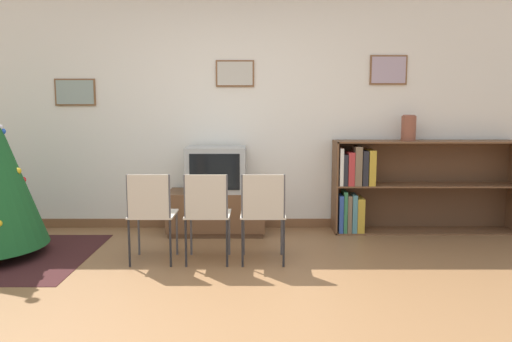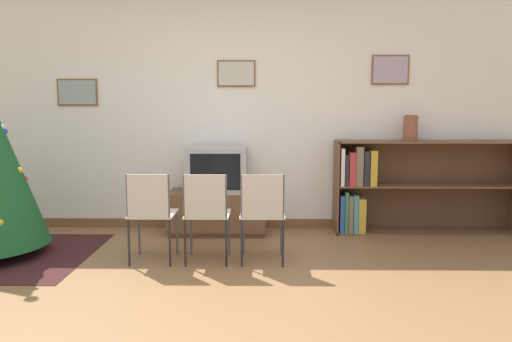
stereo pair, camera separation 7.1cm
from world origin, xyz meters
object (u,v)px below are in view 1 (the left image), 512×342
object	(u,v)px
folding_chair_left	(151,212)
folding_chair_right	(263,212)
tv_console	(217,212)
bookshelf	(394,186)
folding_chair_center	(207,212)
vase	(409,127)
television	(216,169)

from	to	relation	value
folding_chair_left	folding_chair_right	world-z (taller)	same
tv_console	bookshelf	world-z (taller)	bookshelf
tv_console	folding_chair_center	bearing A→B (deg)	-90.00
folding_chair_left	folding_chair_center	bearing A→B (deg)	0.00
vase	folding_chair_center	bearing A→B (deg)	-151.17
folding_chair_left	bookshelf	xyz separation A→B (m)	(2.47, 1.16, 0.04)
folding_chair_right	vase	size ratio (longest dim) A/B	2.89
tv_console	bookshelf	xyz separation A→B (m)	(1.97, 0.09, 0.27)
folding_chair_center	vase	xyz separation A→B (m)	(2.11, 1.16, 0.69)
folding_chair_center	vase	distance (m)	2.51
television	folding_chair_left	size ratio (longest dim) A/B	0.78
tv_console	folding_chair_right	distance (m)	1.21
television	bookshelf	world-z (taller)	bookshelf
folding_chair_center	bookshelf	size ratio (longest dim) A/B	0.40
folding_chair_left	vase	bearing A→B (deg)	24.03
television	folding_chair_center	xyz separation A→B (m)	(0.00, -1.07, -0.24)
tv_console	folding_chair_center	size ratio (longest dim) A/B	1.29
folding_chair_right	bookshelf	bearing A→B (deg)	38.16
tv_console	bookshelf	size ratio (longest dim) A/B	0.52
folding_chair_center	vase	world-z (taller)	vase
television	bookshelf	distance (m)	1.98
folding_chair_left	television	bearing A→B (deg)	65.17
tv_console	folding_chair_left	bearing A→B (deg)	-114.77
television	folding_chair_right	distance (m)	1.21
folding_chair_left	vase	world-z (taller)	vase
folding_chair_center	bookshelf	bearing A→B (deg)	30.46
folding_chair_right	vase	xyz separation A→B (m)	(1.62, 1.16, 0.69)
tv_console	folding_chair_left	distance (m)	1.21
television	vase	world-z (taller)	vase
folding_chair_center	tv_console	bearing A→B (deg)	90.00
folding_chair_right	bookshelf	size ratio (longest dim) A/B	0.40
television	folding_chair_right	bearing A→B (deg)	-65.17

